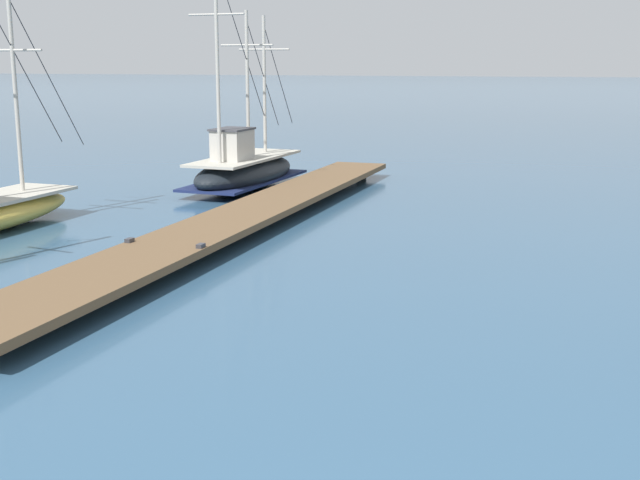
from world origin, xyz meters
name	(u,v)px	position (x,y,z in m)	size (l,w,h in m)	color
floating_dock	(247,214)	(-6.76, 15.31, 0.36)	(2.23, 20.77, 0.53)	brown
fishing_boat_1	(244,169)	(-9.26, 21.18, 0.65)	(2.34, 6.80, 7.24)	black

